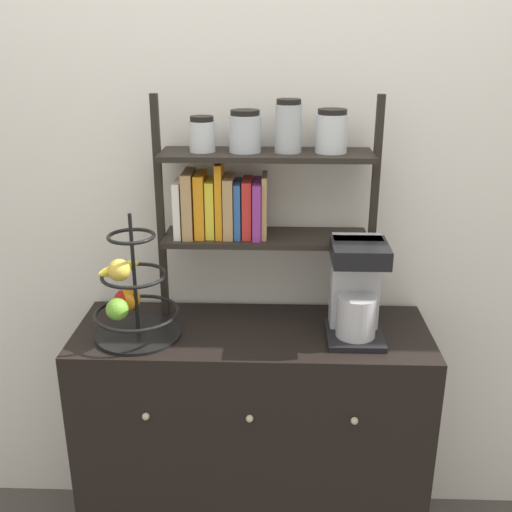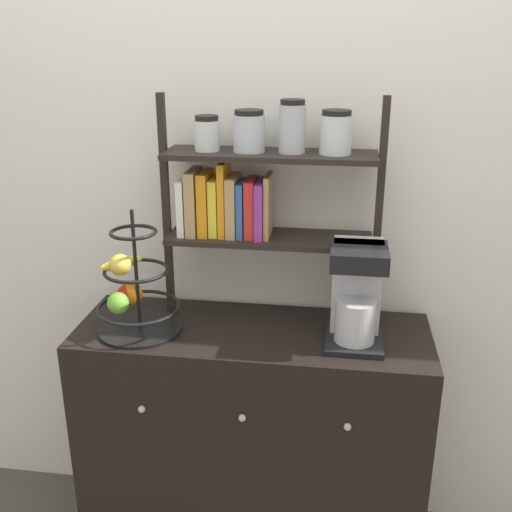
{
  "view_description": "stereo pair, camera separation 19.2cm",
  "coord_description": "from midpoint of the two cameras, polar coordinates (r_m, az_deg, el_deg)",
  "views": [
    {
      "loc": [
        0.08,
        -1.59,
        1.83
      ],
      "look_at": [
        0.01,
        0.21,
        1.16
      ],
      "focal_mm": 42.0,
      "sensor_mm": 36.0,
      "label": 1
    },
    {
      "loc": [
        0.27,
        -1.57,
        1.83
      ],
      "look_at": [
        0.01,
        0.21,
        1.16
      ],
      "focal_mm": 42.0,
      "sensor_mm": 36.0,
      "label": 2
    }
  ],
  "objects": [
    {
      "name": "wall_back",
      "position": [
        2.12,
        -2.7,
        5.79
      ],
      "size": [
        7.0,
        0.05,
        2.6
      ],
      "primitive_type": "cube",
      "color": "silver",
      "rests_on": "ground_plane"
    },
    {
      "name": "sideboard",
      "position": [
        2.27,
        -2.87,
        -17.27
      ],
      "size": [
        1.19,
        0.44,
        0.9
      ],
      "color": "black",
      "rests_on": "ground_plane"
    },
    {
      "name": "coffee_maker",
      "position": [
        1.94,
        6.75,
        -3.19
      ],
      "size": [
        0.18,
        0.22,
        0.33
      ],
      "color": "black",
      "rests_on": "sideboard"
    },
    {
      "name": "fruit_stand",
      "position": [
        1.99,
        -14.57,
        -4.03
      ],
      "size": [
        0.28,
        0.28,
        0.42
      ],
      "color": "black",
      "rests_on": "sideboard"
    },
    {
      "name": "shelf_hutch",
      "position": [
        1.97,
        -3.46,
        6.77
      ],
      "size": [
        0.73,
        0.2,
        0.76
      ],
      "color": "black",
      "rests_on": "sideboard"
    }
  ]
}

